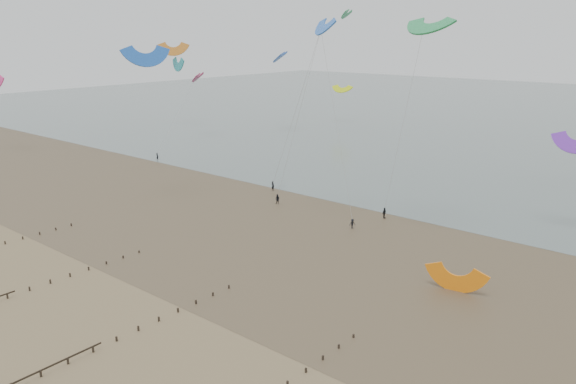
% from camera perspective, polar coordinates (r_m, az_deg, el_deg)
% --- Properties ---
extents(ground, '(500.00, 500.00, 0.00)m').
position_cam_1_polar(ground, '(65.67, -16.20, -11.91)').
color(ground, brown).
rests_on(ground, ground).
extents(sea_and_shore, '(500.00, 665.00, 0.03)m').
position_cam_1_polar(sea_and_shore, '(89.88, 0.56, -3.59)').
color(sea_and_shore, '#475654').
rests_on(sea_and_shore, ground).
extents(kitesurfer_lead, '(0.74, 0.54, 1.89)m').
position_cam_1_polar(kitesurfer_lead, '(110.50, -1.55, 0.63)').
color(kitesurfer_lead, black).
rests_on(kitesurfer_lead, ground).
extents(kitesurfers, '(104.83, 17.28, 1.86)m').
position_cam_1_polar(kitesurfers, '(92.34, 13.92, -2.95)').
color(kitesurfers, black).
rests_on(kitesurfers, ground).
extents(grounded_kite, '(7.01, 5.84, 3.49)m').
position_cam_1_polar(grounded_kite, '(71.43, 16.58, -9.60)').
color(grounded_kite, orange).
rests_on(grounded_kite, ground).
extents(kites_airborne, '(236.75, 117.40, 38.98)m').
position_cam_1_polar(kites_airborne, '(133.28, 12.39, 12.80)').
color(kites_airborne, red).
rests_on(kites_airborne, ground).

